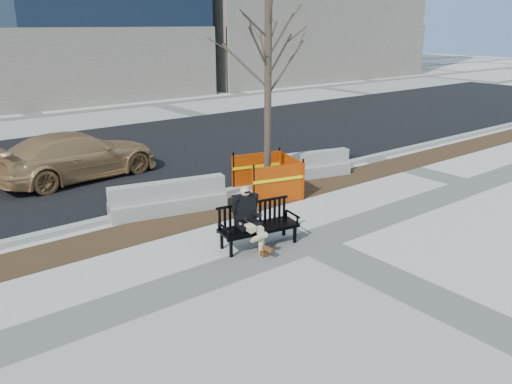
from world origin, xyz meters
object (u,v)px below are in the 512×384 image
tree_fence (267,195)px  jersey_barrier_right (307,178)px  seated_man (247,247)px  jersey_barrier_left (169,213)px  sedan (80,178)px  bench (259,245)px

tree_fence → jersey_barrier_right: size_ratio=2.02×
seated_man → jersey_barrier_left: bearing=106.1°
seated_man → sedan: 6.79m
sedan → tree_fence: bearing=-150.9°
sedan → jersey_barrier_right: 6.50m
sedan → jersey_barrier_left: bearing=-177.8°
jersey_barrier_right → jersey_barrier_left: bearing=-164.8°
jersey_barrier_left → jersey_barrier_right: (4.51, 0.11, 0.00)m
seated_man → sedan: (-0.93, 6.73, 0.00)m
jersey_barrier_left → jersey_barrier_right: jersey_barrier_left is taller
seated_man → tree_fence: tree_fence is taller
bench → seated_man: 0.23m
tree_fence → seated_man: bearing=-136.1°
seated_man → jersey_barrier_right: (4.22, 2.76, 0.00)m
tree_fence → sedan: size_ratio=1.16×
bench → sedan: size_ratio=0.36×
bench → tree_fence: size_ratio=0.31×
bench → jersey_barrier_right: bench is taller
bench → jersey_barrier_left: bench is taller
jersey_barrier_left → bench: bearing=-67.0°
tree_fence → jersey_barrier_left: size_ratio=1.95×
seated_man → jersey_barrier_right: 5.05m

